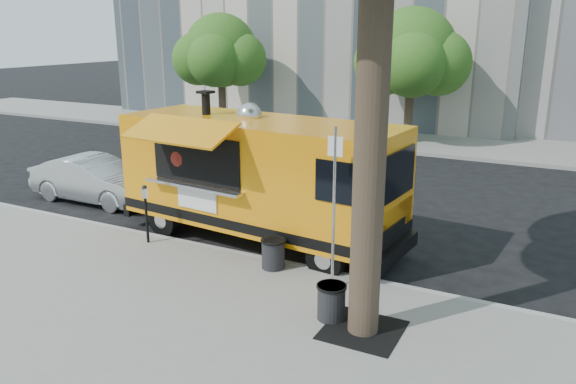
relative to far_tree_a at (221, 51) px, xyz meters
name	(u,v)px	position (x,y,z in m)	size (l,w,h in m)	color
ground	(295,251)	(10.00, -12.30, -3.78)	(120.00, 120.00, 0.00)	black
sidewalk	(184,331)	(10.00, -16.30, -3.70)	(60.00, 6.00, 0.15)	gray
curb	(275,263)	(10.00, -13.23, -3.70)	(60.00, 0.14, 0.16)	#999993
far_sidewalk	(435,143)	(10.00, 1.20, -3.70)	(60.00, 5.00, 0.15)	gray
tree_well	(363,330)	(12.60, -15.10, -3.62)	(1.20, 1.20, 0.02)	black
far_tree_a	(221,51)	(0.00, 0.00, 0.00)	(3.42, 3.42, 5.36)	#33261C
far_tree_b	(412,53)	(9.00, 0.40, 0.06)	(3.60, 3.60, 5.50)	#33261C
sign_post	(334,199)	(11.55, -13.85, -1.93)	(0.28, 0.06, 3.00)	silver
parking_meter	(146,207)	(7.00, -13.65, -2.79)	(0.11, 0.11, 1.33)	black
food_truck	(258,175)	(8.98, -12.13, -2.19)	(6.98, 3.47, 3.36)	orange
sedan	(95,180)	(3.27, -11.51, -3.13)	(1.36, 3.91, 1.29)	silver
trash_bin_left	(331,301)	(12.00, -14.97, -3.30)	(0.50, 0.50, 0.60)	black
trash_bin_right	(273,253)	(10.17, -13.60, -3.31)	(0.50, 0.50, 0.60)	black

